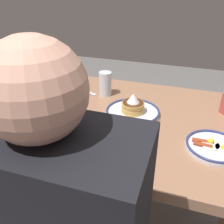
% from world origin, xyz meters
% --- Properties ---
extents(ground_plane, '(6.00, 6.00, 0.00)m').
position_xyz_m(ground_plane, '(0.00, 0.00, 0.00)').
color(ground_plane, '#625F5E').
extents(dining_table, '(1.15, 0.85, 0.73)m').
position_xyz_m(dining_table, '(0.00, 0.00, 0.61)').
color(dining_table, '#986A4F').
rests_on(dining_table, ground_plane).
extents(plate_near_main, '(0.26, 0.26, 0.11)m').
position_xyz_m(plate_near_main, '(-0.02, -0.03, 0.75)').
color(plate_near_main, white).
rests_on(plate_near_main, dining_table).
extents(plate_center_pancakes, '(0.22, 0.22, 0.04)m').
position_xyz_m(plate_center_pancakes, '(-0.39, 0.14, 0.74)').
color(plate_center_pancakes, white).
rests_on(plate_center_pancakes, dining_table).
extents(plate_far_companion, '(0.27, 0.27, 0.04)m').
position_xyz_m(plate_far_companion, '(0.36, 0.18, 0.74)').
color(plate_far_companion, white).
rests_on(plate_far_companion, dining_table).
extents(drinking_glass, '(0.07, 0.07, 0.13)m').
position_xyz_m(drinking_glass, '(0.18, -0.19, 0.78)').
color(drinking_glass, silver).
rests_on(drinking_glass, dining_table).
extents(fork_near, '(0.17, 0.09, 0.01)m').
position_xyz_m(fork_near, '(0.43, -0.32, 0.73)').
color(fork_near, silver).
rests_on(fork_near, dining_table).
extents(butter_knife, '(0.22, 0.09, 0.01)m').
position_xyz_m(butter_knife, '(0.33, -0.20, 0.73)').
color(butter_knife, silver).
rests_on(butter_knife, dining_table).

